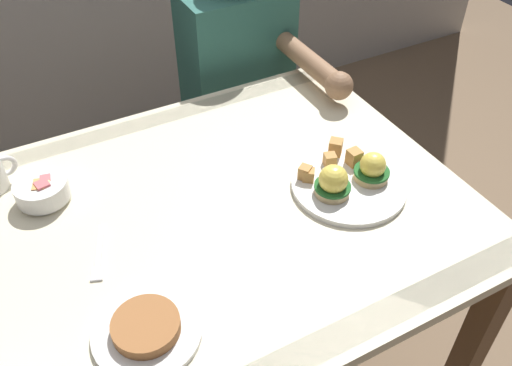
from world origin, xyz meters
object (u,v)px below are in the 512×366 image
Objects in this scene: dining_table at (205,247)px; diner_person at (242,81)px; side_plate at (147,329)px; fruit_bowl at (42,191)px; fork at (99,255)px; eggs_benedict_plate at (348,180)px.

diner_person is (0.40, 0.60, 0.02)m from dining_table.
diner_person is (0.61, 0.83, -0.10)m from side_plate.
fruit_bowl is at bearing 144.25° from dining_table.
fork is at bearing -177.88° from dining_table.
eggs_benedict_plate is 0.57m from side_plate.
fork is 0.22m from side_plate.
diner_person reaches higher than eggs_benedict_plate.
eggs_benedict_plate is 1.78× the size of fork.
dining_table is 7.90× the size of fork.
eggs_benedict_plate is at bearing -95.33° from diner_person.
fruit_bowl is 0.11× the size of diner_person.
fruit_bowl reaches higher than side_plate.
dining_table is 1.05× the size of diner_person.
fork is 0.89m from diner_person.
fork is 0.13× the size of diner_person.
diner_person reaches higher than dining_table.
fork is at bearing 173.40° from eggs_benedict_plate.
diner_person is at bearing 84.67° from eggs_benedict_plate.
diner_person is (0.06, 0.68, -0.11)m from eggs_benedict_plate.
diner_person is (0.64, 0.61, -0.09)m from fork.
dining_table is at bearing 167.53° from eggs_benedict_plate.
diner_person is at bearing 43.65° from fork.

